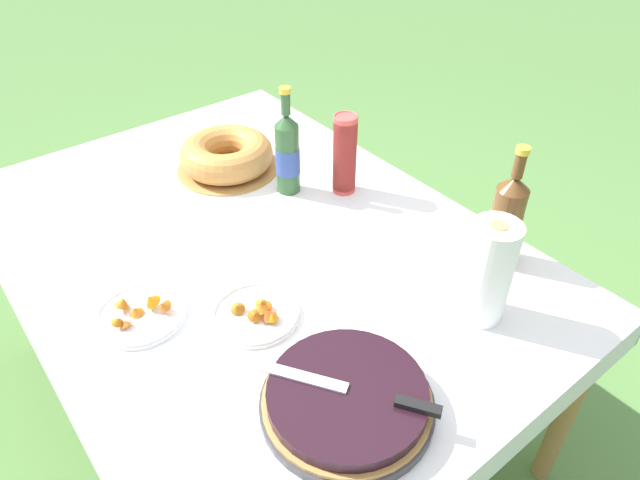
{
  "coord_description": "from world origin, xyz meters",
  "views": [
    {
      "loc": [
        1.1,
        -0.62,
        1.7
      ],
      "look_at": [
        0.18,
        0.11,
        0.78
      ],
      "focal_mm": 32.0,
      "sensor_mm": 36.0,
      "label": 1
    }
  ],
  "objects_px": {
    "serving_knife": "(362,392)",
    "snack_plate_near": "(256,313)",
    "snack_plate_left": "(140,313)",
    "paper_towel_roll": "(488,272)",
    "cup_stack": "(345,155)",
    "berry_tart": "(347,399)",
    "bundt_cake": "(227,155)",
    "cider_bottle_amber": "(506,220)",
    "cider_bottle_green": "(288,153)"
  },
  "relations": [
    {
      "from": "cup_stack",
      "to": "cider_bottle_green",
      "type": "xyz_separation_m",
      "value": [
        -0.11,
        -0.13,
        0.0
      ]
    },
    {
      "from": "berry_tart",
      "to": "cider_bottle_green",
      "type": "xyz_separation_m",
      "value": [
        -0.73,
        0.38,
        0.1
      ]
    },
    {
      "from": "berry_tart",
      "to": "paper_towel_roll",
      "type": "distance_m",
      "value": 0.43
    },
    {
      "from": "serving_knife",
      "to": "bundt_cake",
      "type": "bearing_deg",
      "value": -49.41
    },
    {
      "from": "serving_knife",
      "to": "cup_stack",
      "type": "distance_m",
      "value": 0.82
    },
    {
      "from": "cider_bottle_amber",
      "to": "paper_towel_roll",
      "type": "xyz_separation_m",
      "value": [
        0.1,
        -0.2,
        0.0
      ]
    },
    {
      "from": "snack_plate_near",
      "to": "cider_bottle_amber",
      "type": "bearing_deg",
      "value": 70.89
    },
    {
      "from": "bundt_cake",
      "to": "cider_bottle_amber",
      "type": "xyz_separation_m",
      "value": [
        0.85,
        0.33,
        0.07
      ]
    },
    {
      "from": "cider_bottle_green",
      "to": "snack_plate_near",
      "type": "relative_size",
      "value": 1.6
    },
    {
      "from": "cider_bottle_amber",
      "to": "paper_towel_roll",
      "type": "bearing_deg",
      "value": -62.7
    },
    {
      "from": "cider_bottle_amber",
      "to": "snack_plate_left",
      "type": "relative_size",
      "value": 1.57
    },
    {
      "from": "berry_tart",
      "to": "cup_stack",
      "type": "relative_size",
      "value": 1.4
    },
    {
      "from": "cup_stack",
      "to": "snack_plate_left",
      "type": "relative_size",
      "value": 1.19
    },
    {
      "from": "serving_knife",
      "to": "cup_stack",
      "type": "bearing_deg",
      "value": -71.19
    },
    {
      "from": "serving_knife",
      "to": "snack_plate_near",
      "type": "bearing_deg",
      "value": -30.27
    },
    {
      "from": "bundt_cake",
      "to": "paper_towel_roll",
      "type": "xyz_separation_m",
      "value": [
        0.95,
        0.13,
        0.08
      ]
    },
    {
      "from": "cup_stack",
      "to": "snack_plate_near",
      "type": "relative_size",
      "value": 1.2
    },
    {
      "from": "snack_plate_left",
      "to": "paper_towel_roll",
      "type": "distance_m",
      "value": 0.82
    },
    {
      "from": "cider_bottle_green",
      "to": "berry_tart",
      "type": "bearing_deg",
      "value": -27.61
    },
    {
      "from": "snack_plate_near",
      "to": "paper_towel_roll",
      "type": "bearing_deg",
      "value": 53.03
    },
    {
      "from": "cup_stack",
      "to": "cider_bottle_amber",
      "type": "xyz_separation_m",
      "value": [
        0.51,
        0.11,
        0.0
      ]
    },
    {
      "from": "serving_knife",
      "to": "snack_plate_left",
      "type": "relative_size",
      "value": 1.52
    },
    {
      "from": "serving_knife",
      "to": "cider_bottle_green",
      "type": "xyz_separation_m",
      "value": [
        -0.75,
        0.37,
        0.07
      ]
    },
    {
      "from": "serving_knife",
      "to": "cider_bottle_green",
      "type": "relative_size",
      "value": 0.96
    },
    {
      "from": "cider_bottle_amber",
      "to": "cup_stack",
      "type": "bearing_deg",
      "value": -168.18
    },
    {
      "from": "bundt_cake",
      "to": "cider_bottle_amber",
      "type": "height_order",
      "value": "cider_bottle_amber"
    },
    {
      "from": "bundt_cake",
      "to": "cup_stack",
      "type": "height_order",
      "value": "cup_stack"
    },
    {
      "from": "berry_tart",
      "to": "snack_plate_left",
      "type": "distance_m",
      "value": 0.54
    },
    {
      "from": "cider_bottle_amber",
      "to": "paper_towel_roll",
      "type": "relative_size",
      "value": 1.27
    },
    {
      "from": "berry_tart",
      "to": "bundt_cake",
      "type": "distance_m",
      "value": 1.0
    },
    {
      "from": "cup_stack",
      "to": "paper_towel_roll",
      "type": "distance_m",
      "value": 0.62
    },
    {
      "from": "cider_bottle_green",
      "to": "paper_towel_roll",
      "type": "height_order",
      "value": "cider_bottle_green"
    },
    {
      "from": "cider_bottle_green",
      "to": "paper_towel_roll",
      "type": "distance_m",
      "value": 0.72
    },
    {
      "from": "berry_tart",
      "to": "paper_towel_roll",
      "type": "xyz_separation_m",
      "value": [
        -0.01,
        0.42,
        0.1
      ]
    },
    {
      "from": "bundt_cake",
      "to": "cider_bottle_amber",
      "type": "relative_size",
      "value": 1.0
    },
    {
      "from": "serving_knife",
      "to": "bundt_cake",
      "type": "relative_size",
      "value": 0.97
    },
    {
      "from": "snack_plate_left",
      "to": "cider_bottle_green",
      "type": "bearing_deg",
      "value": 111.1
    },
    {
      "from": "serving_knife",
      "to": "cider_bottle_amber",
      "type": "height_order",
      "value": "cider_bottle_amber"
    },
    {
      "from": "snack_plate_near",
      "to": "paper_towel_roll",
      "type": "height_order",
      "value": "paper_towel_roll"
    },
    {
      "from": "paper_towel_roll",
      "to": "bundt_cake",
      "type": "bearing_deg",
      "value": -172.49
    },
    {
      "from": "cup_stack",
      "to": "paper_towel_roll",
      "type": "height_order",
      "value": "paper_towel_roll"
    },
    {
      "from": "serving_knife",
      "to": "snack_plate_near",
      "type": "height_order",
      "value": "serving_knife"
    },
    {
      "from": "cup_stack",
      "to": "berry_tart",
      "type": "bearing_deg",
      "value": -39.69
    },
    {
      "from": "cup_stack",
      "to": "snack_plate_near",
      "type": "distance_m",
      "value": 0.61
    },
    {
      "from": "berry_tart",
      "to": "snack_plate_near",
      "type": "bearing_deg",
      "value": -179.37
    },
    {
      "from": "cider_bottle_amber",
      "to": "snack_plate_left",
      "type": "xyz_separation_m",
      "value": [
        -0.39,
        -0.84,
        -0.12
      ]
    },
    {
      "from": "berry_tart",
      "to": "cider_bottle_green",
      "type": "bearing_deg",
      "value": 152.39
    },
    {
      "from": "cup_stack",
      "to": "cider_bottle_green",
      "type": "distance_m",
      "value": 0.17
    },
    {
      "from": "bundt_cake",
      "to": "cider_bottle_green",
      "type": "height_order",
      "value": "cider_bottle_green"
    },
    {
      "from": "bundt_cake",
      "to": "paper_towel_roll",
      "type": "relative_size",
      "value": 1.27
    }
  ]
}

